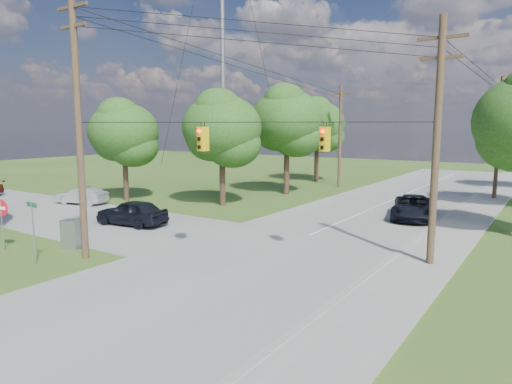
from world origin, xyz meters
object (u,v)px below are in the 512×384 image
Objects in this scene: car_main_north at (413,207)px; do_not_enter_sign at (1,213)px; pole_sw at (78,122)px; control_cabinet at (71,234)px; pole_north_w at (340,135)px; car_cross_silver at (82,196)px; car_cross_dark at (132,212)px; pole_ne at (437,140)px; pole_north_e at (499,137)px.

do_not_enter_sign is at bearing -141.04° from car_main_north.
pole_sw is 5.86m from control_cabinet.
pole_north_w is 6.80× the size of control_cabinet.
control_cabinet is (10.83, -8.30, 0.03)m from car_cross_silver.
pole_north_w is at bearing 63.28° from control_cabinet.
car_cross_silver is 0.74× the size of car_main_north.
car_cross_dark is at bearing 66.33° from do_not_enter_sign.
car_main_north is at bearing 109.01° from pole_ne.
pole_ne is 1.05× the size of pole_north_e.
car_cross_dark is 3.15× the size of control_cabinet.
car_main_north is 20.73m from control_cabinet.
pole_ne is 2.26× the size of car_cross_dark.
car_main_north is 23.89m from do_not_enter_sign.
pole_north_e reaches higher than control_cabinet.
pole_ne is at bearing 0.71° from control_cabinet.
car_cross_silver is (-12.78, 8.90, -5.53)m from pole_sw.
car_cross_dark is 17.95m from car_main_north.
pole_ne is 17.84m from car_cross_dark.
pole_sw reaches higher than car_cross_dark.
pole_north_e is 3.97× the size of do_not_enter_sign.
do_not_enter_sign is at bearing -165.66° from control_cabinet.
pole_north_e is 29.55m from car_cross_dark.
pole_sw is at bearing -40.78° from control_cabinet.
pole_north_e is 2.16× the size of car_cross_dark.
car_cross_dark is at bearing 121.59° from pole_sw.
pole_north_w is 2.16× the size of car_cross_dark.
pole_north_w is (-13.90, 22.00, -0.34)m from pole_ne.
pole_sw is 32.55m from pole_north_e.
pole_north_w is at bearing 117.58° from car_main_north.
do_not_enter_sign is at bearing -97.55° from pole_north_w.
car_cross_dark is 7.44m from do_not_enter_sign.
pole_north_e is 13.90m from pole_north_w.
pole_north_w reaches higher than do_not_enter_sign.
car_main_north is (-3.40, 9.87, -4.68)m from pole_ne.
pole_ne reaches higher than pole_north_w.
car_cross_dark is 5.58m from control_cabinet.
pole_ne is at bearing 29.38° from pole_sw.
pole_ne is 20.46m from do_not_enter_sign.
do_not_enter_sign reaches higher than control_cabinet.
control_cabinet is (-1.55, -29.00, -4.39)m from pole_north_w.
pole_north_e is at bearing 113.30° from car_cross_silver.
pole_sw is at bearing -150.62° from pole_ne.
pole_ne is at bearing 9.65° from do_not_enter_sign.
pole_sw is 1.14× the size of pole_ne.
car_cross_silver is 2.76× the size of control_cabinet.
car_cross_dark is at bearing -153.25° from car_main_north.
do_not_enter_sign is (-4.51, -1.40, -4.40)m from pole_sw.
pole_north_e reaches higher than do_not_enter_sign.
pole_north_e is 1.83× the size of car_main_north.
pole_north_w is at bearing 90.77° from pole_sw.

